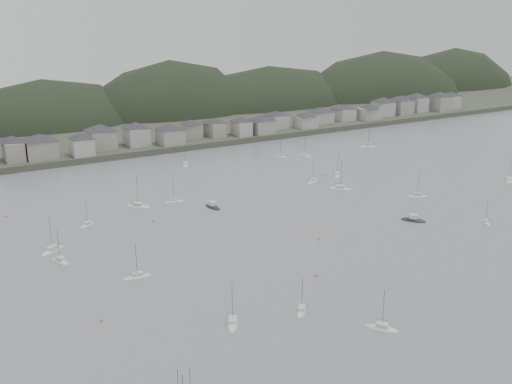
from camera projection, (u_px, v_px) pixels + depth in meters
ground at (405, 288)px, 149.53m from camera, size 900.00×900.00×0.00m
far_shore_land at (89, 115)px, 391.03m from camera, size 900.00×250.00×3.00m
forested_ridge at (109, 140)px, 376.19m from camera, size 851.55×103.94×102.57m
waterfront_town at (234, 124)px, 322.09m from camera, size 451.48×28.46×12.92m
sailboat_lead at (509, 181)px, 244.48m from camera, size 8.79×7.24×11.95m
moored_fleet at (265, 222)px, 196.14m from camera, size 228.42×177.53×13.39m
motor_launch_near at (413, 220)px, 197.75m from camera, size 7.45×8.73×4.03m
motor_launch_far at (213, 207)px, 211.13m from camera, size 4.20×8.45×3.93m
mooring_buoys at (208, 232)px, 187.11m from camera, size 127.30×94.13×0.70m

